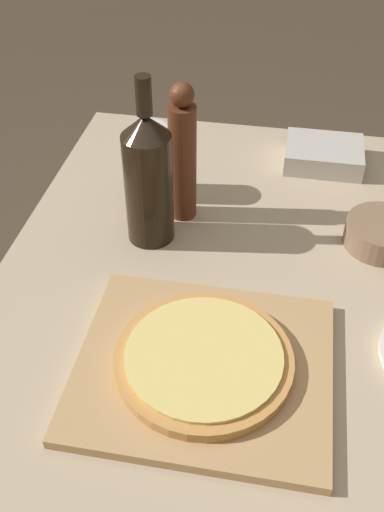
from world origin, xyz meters
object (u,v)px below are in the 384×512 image
object	(u,v)px
wine_bottle	(148,178)
small_bowl	(382,234)
wine_glass	(150,148)
pepper_mill	(183,156)
pizza	(204,359)

from	to	relation	value
wine_bottle	small_bowl	bearing A→B (deg)	6.91
wine_glass	small_bowl	distance (m)	0.49
wine_bottle	pepper_mill	world-z (taller)	wine_bottle
wine_bottle	wine_glass	xyz separation A→B (m)	(-0.03, 0.14, -0.03)
wine_glass	small_bowl	xyz separation A→B (m)	(0.47, -0.09, -0.08)
pepper_mill	small_bowl	size ratio (longest dim) A/B	1.99
pizza	wine_glass	xyz separation A→B (m)	(-0.19, 0.45, 0.08)
wine_glass	pizza	bearing A→B (deg)	-67.47
wine_glass	small_bowl	bearing A→B (deg)	-10.66
pepper_mill	small_bowl	world-z (taller)	pepper_mill
wine_bottle	small_bowl	distance (m)	0.46
pizza	pepper_mill	size ratio (longest dim) A/B	0.96
pizza	wine_bottle	bearing A→B (deg)	116.56
small_bowl	pepper_mill	bearing A→B (deg)	176.01
wine_bottle	wine_glass	distance (m)	0.15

